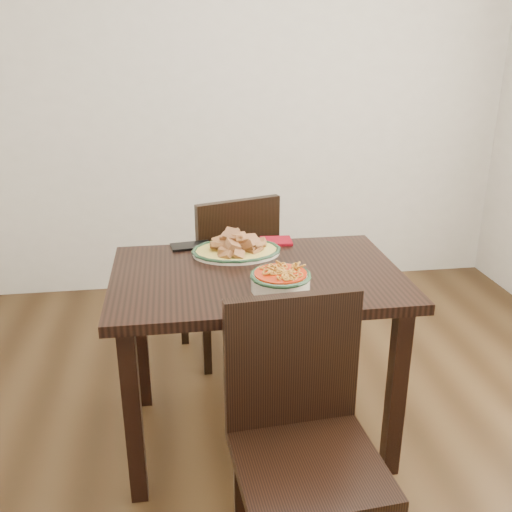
{
  "coord_description": "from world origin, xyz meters",
  "views": [
    {
      "loc": [
        -0.43,
        -1.9,
        1.59
      ],
      "look_at": [
        -0.14,
        0.12,
        0.81
      ],
      "focal_mm": 40.0,
      "sensor_mm": 36.0,
      "label": 1
    }
  ],
  "objects": [
    {
      "name": "smartphone",
      "position": [
        -0.37,
        0.42,
        0.76
      ],
      "size": [
        0.18,
        0.11,
        0.01
      ],
      "primitive_type": "cube",
      "rotation": [
        0.0,
        0.0,
        0.13
      ],
      "color": "black",
      "rests_on": "dining_table"
    },
    {
      "name": "chair_near",
      "position": [
        -0.09,
        -0.52,
        0.5
      ],
      "size": [
        0.45,
        0.45,
        0.89
      ],
      "rotation": [
        0.0,
        0.0,
        0.08
      ],
      "color": "black",
      "rests_on": "ground"
    },
    {
      "name": "fish_plate",
      "position": [
        -0.19,
        0.32,
        0.79
      ],
      "size": [
        0.36,
        0.28,
        0.11
      ],
      "color": "#F2E5CC",
      "rests_on": "dining_table"
    },
    {
      "name": "chair_far",
      "position": [
        -0.18,
        0.75,
        0.5
      ],
      "size": [
        0.53,
        0.53,
        0.89
      ],
      "rotation": [
        0.0,
        0.0,
        3.46
      ],
      "color": "black",
      "rests_on": "ground"
    },
    {
      "name": "napkin",
      "position": [
        -0.0,
        0.43,
        0.76
      ],
      "size": [
        0.14,
        0.12,
        0.01
      ],
      "primitive_type": "cube",
      "rotation": [
        0.0,
        0.0,
        -0.06
      ],
      "color": "maroon",
      "rests_on": "dining_table"
    },
    {
      "name": "dining_table",
      "position": [
        -0.14,
        0.1,
        0.64
      ],
      "size": [
        1.11,
        0.74,
        0.75
      ],
      "color": "black",
      "rests_on": "ground"
    },
    {
      "name": "floor",
      "position": [
        0.0,
        0.0,
        0.0
      ],
      "size": [
        3.5,
        3.5,
        0.0
      ],
      "primitive_type": "plane",
      "color": "#32200F",
      "rests_on": "ground"
    },
    {
      "name": "wall_back",
      "position": [
        0.0,
        1.75,
        1.3
      ],
      "size": [
        3.5,
        0.1,
        2.6
      ],
      "primitive_type": "cube",
      "color": "silver",
      "rests_on": "ground"
    },
    {
      "name": "noodle_bowl",
      "position": [
        -0.08,
        -0.07,
        0.79
      ],
      "size": [
        0.22,
        0.22,
        0.08
      ],
      "color": "beige",
      "rests_on": "dining_table"
    }
  ]
}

